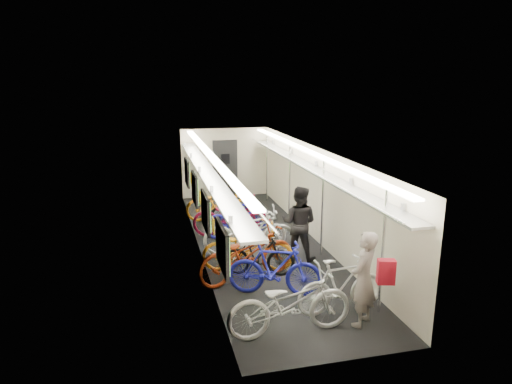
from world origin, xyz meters
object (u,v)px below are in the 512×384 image
passenger_mid (299,223)px  backpack (386,272)px  passenger_near (364,279)px  bicycle_1 (275,268)px  bicycle_0 (290,303)px

passenger_mid → backpack: 3.78m
passenger_mid → passenger_near: bearing=124.4°
passenger_near → backpack: (-0.03, -0.74, 0.45)m
backpack → bicycle_1: bearing=133.0°
bicycle_1 → passenger_mid: bearing=-11.2°
backpack → passenger_near: bearing=102.9°
passenger_near → passenger_mid: bearing=-129.0°
passenger_mid → backpack: size_ratio=4.52×
backpack → passenger_mid: bearing=106.6°
bicycle_1 → passenger_mid: 1.96m
passenger_mid → backpack: (0.07, -3.76, 0.42)m
bicycle_0 → passenger_near: passenger_near is taller
bicycle_0 → passenger_near: (1.28, 0.01, 0.28)m
passenger_near → passenger_mid: (-0.11, 3.02, 0.03)m
bicycle_0 → backpack: size_ratio=5.52×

